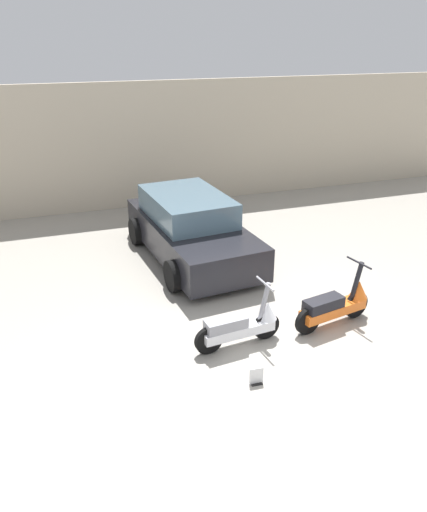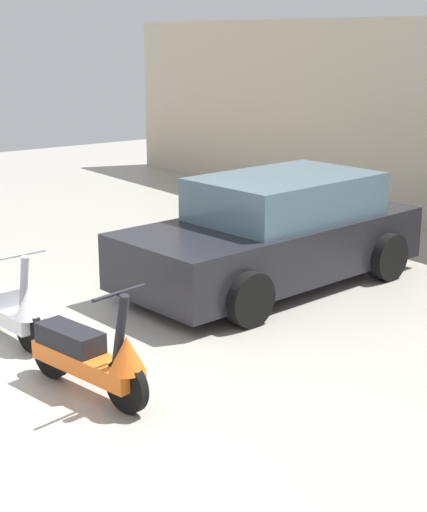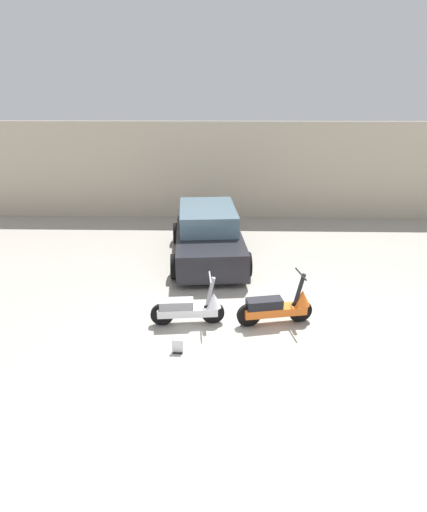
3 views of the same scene
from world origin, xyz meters
name	(u,v)px [view 2 (image 2 of 3)]	position (x,y,z in m)	size (l,w,h in m)	color
scooter_front_left	(8,306)	(-0.84, 0.51, 0.36)	(1.46, 0.52, 1.02)	black
scooter_front_right	(91,356)	(0.88, 0.56, 0.38)	(1.52, 0.62, 1.07)	black
car_rear_left	(275,233)	(-0.63, 4.01, 0.66)	(2.26, 4.22, 1.38)	black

